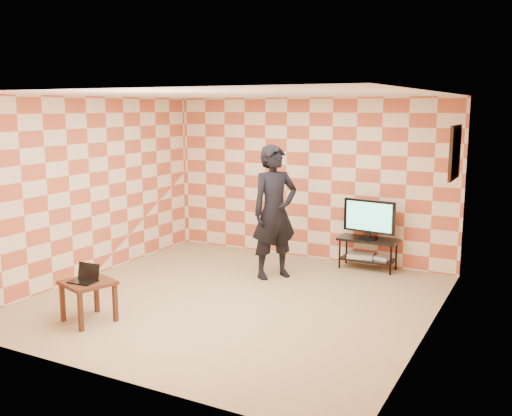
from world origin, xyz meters
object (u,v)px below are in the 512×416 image
object	(u,v)px
tv	(369,217)
person	(274,212)
tv_stand	(368,247)
side_table	(88,288)

from	to	relation	value
tv	person	distance (m)	1.56
person	tv_stand	bearing A→B (deg)	-10.18
side_table	person	bearing A→B (deg)	66.28
tv_stand	side_table	bearing A→B (deg)	-121.60
tv	person	world-z (taller)	person
side_table	tv_stand	bearing A→B (deg)	58.40
side_table	person	distance (m)	2.97
tv_stand	person	world-z (taller)	person
tv	person	bearing A→B (deg)	-136.55
tv	side_table	world-z (taller)	tv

